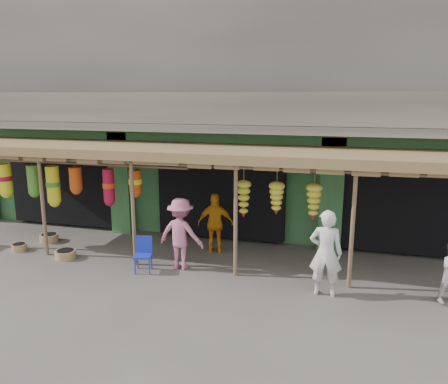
% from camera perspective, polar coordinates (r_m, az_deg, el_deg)
% --- Properties ---
extents(ground, '(80.00, 80.00, 0.00)m').
position_cam_1_polar(ground, '(10.60, -3.59, -9.79)').
color(ground, '#514C47').
rests_on(ground, ground).
extents(building, '(16.40, 6.80, 7.00)m').
position_cam_1_polar(building, '(14.51, 2.50, 9.93)').
color(building, gray).
rests_on(building, ground).
extents(awning, '(14.00, 2.70, 2.79)m').
position_cam_1_polar(awning, '(10.73, -3.31, 4.76)').
color(awning, brown).
rests_on(awning, ground).
extents(blue_chair, '(0.48, 0.48, 0.81)m').
position_cam_1_polar(blue_chair, '(10.43, -10.47, -7.71)').
color(blue_chair, '#1C2EB7').
rests_on(blue_chair, ground).
extents(basket_left, '(0.62, 0.62, 0.21)m').
position_cam_1_polar(basket_left, '(13.28, -21.86, -5.57)').
color(basket_left, olive).
rests_on(basket_left, ground).
extents(basket_mid, '(0.61, 0.61, 0.20)m').
position_cam_1_polar(basket_mid, '(11.81, -19.99, -7.66)').
color(basket_mid, olive).
rests_on(basket_mid, ground).
extents(basket_right, '(0.51, 0.51, 0.18)m').
position_cam_1_polar(basket_right, '(12.85, -25.18, -6.54)').
color(basket_right, '#A4754C').
rests_on(basket_right, ground).
extents(person_front, '(0.66, 0.43, 1.81)m').
position_cam_1_polar(person_front, '(9.14, 13.15, -7.78)').
color(person_front, silver).
rests_on(person_front, ground).
extents(person_vendor, '(0.97, 0.53, 1.57)m').
position_cam_1_polar(person_vendor, '(11.30, -1.11, -4.11)').
color(person_vendor, orange).
rests_on(person_vendor, ground).
extents(person_shopper, '(1.16, 0.74, 1.71)m').
position_cam_1_polar(person_shopper, '(10.31, -5.66, -5.45)').
color(person_shopper, '#C26786').
rests_on(person_shopper, ground).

